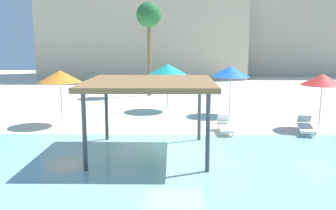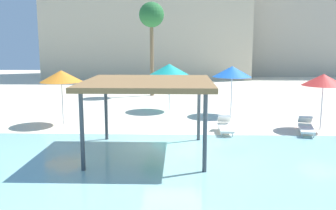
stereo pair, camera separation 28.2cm
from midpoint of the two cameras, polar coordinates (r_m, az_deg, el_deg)
ground_plane at (r=15.25m, az=0.36°, el=-6.09°), size 80.00×80.00×0.00m
lagoon_water at (r=10.29m, az=0.09°, el=-13.93°), size 44.00×13.50×0.04m
shade_pavilion at (r=13.48m, az=-3.44°, el=3.10°), size 4.60×4.60×2.77m
beach_umbrella_blue_1 at (r=21.31m, az=9.20°, el=5.10°), size 2.19×2.19×2.80m
beach_umbrella_orange_3 at (r=19.31m, az=-16.62°, el=4.23°), size 2.12×2.12×2.74m
beach_umbrella_teal_6 at (r=22.44m, az=-0.42°, el=5.51°), size 2.36×2.36×2.84m
beach_umbrella_red_7 at (r=19.00m, az=22.17°, el=3.63°), size 2.00×2.00×2.66m
lounge_chair_0 at (r=17.34m, az=8.29°, el=-3.13°), size 0.65×1.91×0.74m
lounge_chair_1 at (r=18.15m, az=19.88°, el=-3.04°), size 1.01×1.98×0.74m
palm_tree_0 at (r=28.87m, az=-3.25°, el=13.27°), size 1.90×1.90×7.12m
hotel_block_0 at (r=45.96m, az=-3.81°, el=14.16°), size 23.11×10.56×15.53m
hotel_block_1 at (r=52.72m, az=17.82°, el=12.81°), size 22.08×11.08×14.91m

